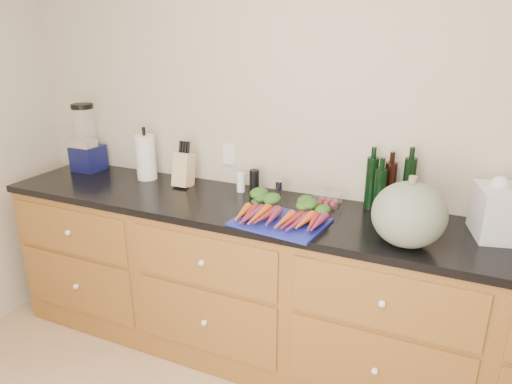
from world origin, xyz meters
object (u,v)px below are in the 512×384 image
at_px(carrots, 283,213).
at_px(paper_towel, 146,157).
at_px(cutting_board, 280,222).
at_px(blender_appliance, 86,142).
at_px(squash, 409,215).
at_px(tomato_box, 327,199).
at_px(knife_block, 184,170).

distance_m(carrots, paper_towel, 1.07).
bearing_deg(carrots, paper_towel, 164.91).
bearing_deg(cutting_board, blender_appliance, 168.09).
bearing_deg(cutting_board, squash, 0.29).
distance_m(squash, paper_towel, 1.65).
bearing_deg(carrots, tomato_box, 63.35).
bearing_deg(cutting_board, paper_towel, 162.74).
relative_size(paper_towel, knife_block, 1.39).
distance_m(knife_block, tomato_box, 0.89).
bearing_deg(blender_appliance, paper_towel, 0.29).
bearing_deg(knife_block, cutting_board, -22.05).
height_order(cutting_board, blender_appliance, blender_appliance).
xyz_separation_m(paper_towel, knife_block, (0.29, -0.02, -0.04)).
distance_m(carrots, knife_block, 0.79).
distance_m(blender_appliance, tomato_box, 1.66).
distance_m(cutting_board, tomato_box, 0.36).
distance_m(squash, tomato_box, 0.57).
xyz_separation_m(knife_block, tomato_box, (0.88, 0.03, -0.07)).
relative_size(cutting_board, paper_towel, 1.55).
distance_m(blender_appliance, paper_towel, 0.48).
xyz_separation_m(paper_towel, tomato_box, (1.17, 0.01, -0.11)).
xyz_separation_m(cutting_board, squash, (0.59, 0.00, 0.14)).
xyz_separation_m(carrots, tomato_box, (0.14, 0.29, -0.00)).
xyz_separation_m(blender_appliance, paper_towel, (0.48, 0.00, -0.05)).
height_order(carrots, knife_block, knife_block).
bearing_deg(tomato_box, blender_appliance, -179.57).
bearing_deg(knife_block, squash, -12.57).
bearing_deg(blender_appliance, squash, -8.53).
bearing_deg(squash, cutting_board, -179.71).
xyz_separation_m(cutting_board, tomato_box, (0.14, 0.33, 0.03)).
bearing_deg(paper_towel, tomato_box, 0.49).
xyz_separation_m(carrots, blender_appliance, (-1.51, 0.28, 0.16)).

